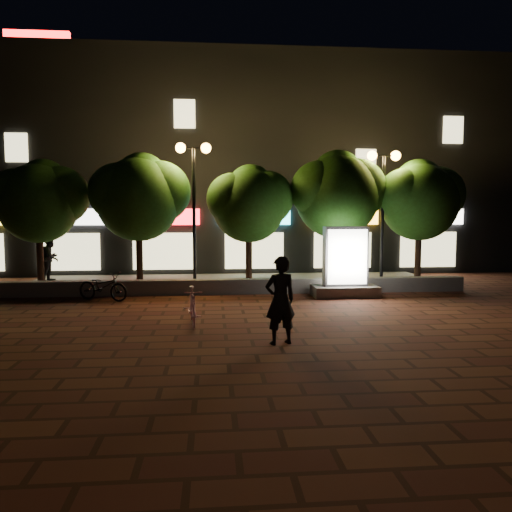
{
  "coord_description": "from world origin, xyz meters",
  "views": [
    {
      "loc": [
        -0.83,
        -12.7,
        2.76
      ],
      "look_at": [
        0.42,
        1.5,
        1.51
      ],
      "focal_mm": 34.45,
      "sensor_mm": 36.0,
      "label": 1
    }
  ],
  "objects": [
    {
      "name": "ground",
      "position": [
        0.0,
        0.0,
        0.0
      ],
      "size": [
        80.0,
        80.0,
        0.0
      ],
      "primitive_type": "plane",
      "color": "#562B1B",
      "rests_on": "ground"
    },
    {
      "name": "ad_kiosk",
      "position": [
        3.53,
        3.12,
        0.94
      ],
      "size": [
        2.15,
        1.08,
        2.32
      ],
      "color": "slate",
      "rests_on": "ground"
    },
    {
      "name": "tree_far_left",
      "position": [
        -6.95,
        5.46,
        3.29
      ],
      "size": [
        3.36,
        2.8,
        4.63
      ],
      "color": "black",
      "rests_on": "sidewalk"
    },
    {
      "name": "retaining_wall",
      "position": [
        0.0,
        4.0,
        0.25
      ],
      "size": [
        16.0,
        0.45,
        0.5
      ],
      "primitive_type": "cube",
      "color": "slate",
      "rests_on": "ground"
    },
    {
      "name": "pedestrian",
      "position": [
        -7.21,
        7.22,
        1.01
      ],
      "size": [
        0.81,
        0.98,
        1.85
      ],
      "primitive_type": "imported",
      "rotation": [
        0.0,
        0.0,
        1.44
      ],
      "color": "black",
      "rests_on": "sidewalk"
    },
    {
      "name": "street_lamp_left",
      "position": [
        -1.5,
        5.2,
        4.03
      ],
      "size": [
        1.26,
        0.36,
        5.18
      ],
      "color": "black",
      "rests_on": "sidewalk"
    },
    {
      "name": "scooter_parked",
      "position": [
        -4.3,
        3.0,
        0.46
      ],
      "size": [
        1.85,
        1.26,
        0.92
      ],
      "primitive_type": "imported",
      "rotation": [
        0.0,
        0.0,
        1.16
      ],
      "color": "black",
      "rests_on": "ground"
    },
    {
      "name": "rider",
      "position": [
        0.57,
        -2.6,
        0.94
      ],
      "size": [
        0.78,
        0.62,
        1.87
      ],
      "primitive_type": "imported",
      "rotation": [
        0.0,
        0.0,
        3.43
      ],
      "color": "black",
      "rests_on": "ground"
    },
    {
      "name": "sidewalk",
      "position": [
        0.0,
        6.5,
        0.04
      ],
      "size": [
        16.0,
        5.0,
        0.08
      ],
      "primitive_type": "cube",
      "color": "slate",
      "rests_on": "ground"
    },
    {
      "name": "tree_left",
      "position": [
        -3.45,
        5.46,
        3.44
      ],
      "size": [
        3.6,
        3.0,
        4.89
      ],
      "color": "black",
      "rests_on": "sidewalk"
    },
    {
      "name": "tree_mid",
      "position": [
        0.55,
        5.46,
        3.22
      ],
      "size": [
        3.24,
        2.7,
        4.5
      ],
      "color": "black",
      "rests_on": "sidewalk"
    },
    {
      "name": "tree_right",
      "position": [
        3.86,
        5.46,
        3.57
      ],
      "size": [
        3.72,
        3.1,
        5.07
      ],
      "color": "black",
      "rests_on": "sidewalk"
    },
    {
      "name": "building_block",
      "position": [
        -0.01,
        12.99,
        5.0
      ],
      "size": [
        28.0,
        8.12,
        11.3
      ],
      "color": "black",
      "rests_on": "ground"
    },
    {
      "name": "street_lamp_right",
      "position": [
        5.5,
        5.2,
        3.89
      ],
      "size": [
        1.26,
        0.36,
        4.98
      ],
      "color": "black",
      "rests_on": "sidewalk"
    },
    {
      "name": "tree_far_right",
      "position": [
        7.05,
        5.46,
        3.37
      ],
      "size": [
        3.48,
        2.9,
        4.76
      ],
      "color": "black",
      "rests_on": "sidewalk"
    },
    {
      "name": "scooter_pink",
      "position": [
        -1.34,
        -0.65,
        0.47
      ],
      "size": [
        0.6,
        1.59,
        0.93
      ],
      "primitive_type": "imported",
      "rotation": [
        0.0,
        0.0,
        0.1
      ],
      "color": "#EFA0BB",
      "rests_on": "ground"
    }
  ]
}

